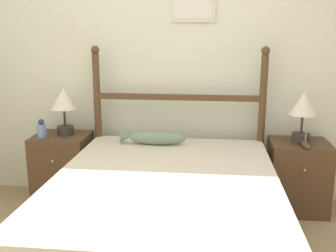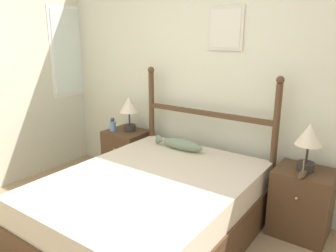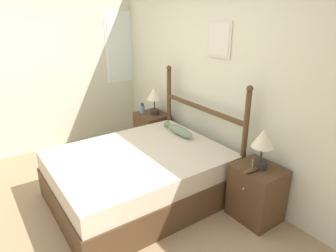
# 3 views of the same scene
# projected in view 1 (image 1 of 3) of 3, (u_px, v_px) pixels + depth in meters

# --- Properties ---
(wall_back) EXTENTS (6.40, 0.08, 2.55)m
(wall_back) POSITION_uv_depth(u_px,v_px,m) (180.00, 61.00, 3.56)
(wall_back) COLOR beige
(wall_back) RESTS_ON ground_plane
(bed) EXTENTS (1.54, 1.97, 0.59)m
(bed) POSITION_uv_depth(u_px,v_px,m) (166.00, 216.00, 2.71)
(bed) COLOR #4C331E
(bed) RESTS_ON ground_plane
(headboard) EXTENTS (1.55, 0.07, 1.42)m
(headboard) POSITION_uv_depth(u_px,v_px,m) (178.00, 118.00, 3.52)
(headboard) COLOR #4C331E
(headboard) RESTS_ON ground_plane
(nightstand_left) EXTENTS (0.49, 0.45, 0.62)m
(nightstand_left) POSITION_uv_depth(u_px,v_px,m) (63.00, 167.00, 3.64)
(nightstand_left) COLOR #4C331E
(nightstand_left) RESTS_ON ground_plane
(nightstand_right) EXTENTS (0.49, 0.45, 0.62)m
(nightstand_right) POSITION_uv_depth(u_px,v_px,m) (298.00, 176.00, 3.41)
(nightstand_right) COLOR #4C331E
(nightstand_right) RESTS_ON ground_plane
(table_lamp_left) EXTENTS (0.23, 0.23, 0.43)m
(table_lamp_left) POSITION_uv_depth(u_px,v_px,m) (64.00, 103.00, 3.52)
(table_lamp_left) COLOR #2D2823
(table_lamp_left) RESTS_ON nightstand_left
(table_lamp_right) EXTENTS (0.23, 0.23, 0.43)m
(table_lamp_right) POSITION_uv_depth(u_px,v_px,m) (303.00, 109.00, 3.27)
(table_lamp_right) COLOR #2D2823
(table_lamp_right) RESTS_ON nightstand_right
(bottle) EXTENTS (0.08, 0.08, 0.17)m
(bottle) POSITION_uv_depth(u_px,v_px,m) (42.00, 129.00, 3.47)
(bottle) COLOR #668CB2
(bottle) RESTS_ON nightstand_left
(model_boat) EXTENTS (0.06, 0.23, 0.14)m
(model_boat) POSITION_uv_depth(u_px,v_px,m) (305.00, 144.00, 3.20)
(model_boat) COLOR #4C3823
(model_boat) RESTS_ON nightstand_right
(fish_pillow) EXTENTS (0.56, 0.12, 0.12)m
(fish_pillow) POSITION_uv_depth(u_px,v_px,m) (154.00, 138.00, 3.35)
(fish_pillow) COLOR gray
(fish_pillow) RESTS_ON bed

